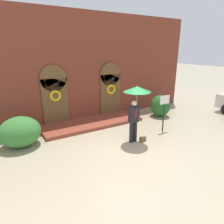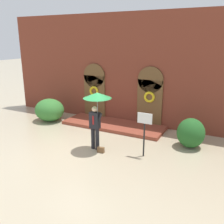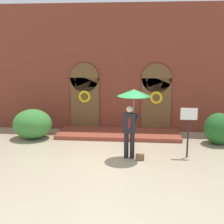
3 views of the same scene
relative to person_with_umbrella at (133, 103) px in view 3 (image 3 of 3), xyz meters
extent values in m
plane|color=tan|center=(-0.67, -0.29, -1.91)|extent=(80.00, 80.00, 0.00)
cube|color=brown|center=(-0.67, 3.91, 0.89)|extent=(14.00, 0.50, 5.60)
cube|color=brown|center=(-2.27, 3.62, -0.71)|extent=(1.30, 0.08, 2.40)
cylinder|color=brown|center=(-2.27, 3.62, 0.49)|extent=(1.30, 0.08, 1.30)
cube|color=brown|center=(0.93, 3.62, -0.71)|extent=(1.30, 0.08, 2.40)
cylinder|color=brown|center=(0.93, 3.62, 0.49)|extent=(1.30, 0.08, 1.30)
torus|color=yellow|center=(-2.27, 3.55, -0.36)|extent=(0.56, 0.12, 0.56)
torus|color=yellow|center=(0.93, 3.55, -0.36)|extent=(0.56, 0.12, 0.56)
cube|color=brown|center=(-0.67, 2.76, -1.83)|extent=(5.20, 1.80, 0.16)
cylinder|color=black|center=(-0.20, 0.00, -1.46)|extent=(0.16, 0.16, 0.90)
cylinder|color=black|center=(0.00, 0.00, -1.46)|extent=(0.16, 0.16, 0.90)
cube|color=black|center=(-0.10, 0.00, -0.68)|extent=(0.41, 0.25, 0.66)
cube|color=#A51919|center=(-0.10, -0.13, -0.64)|extent=(0.06, 0.01, 0.36)
sphere|color=beige|center=(-0.10, 0.00, -0.22)|extent=(0.22, 0.22, 0.22)
cylinder|color=black|center=(0.12, 0.00, -0.58)|extent=(0.22, 0.09, 0.46)
cylinder|color=gray|center=(0.03, 0.00, -0.26)|extent=(0.02, 0.02, 0.98)
cone|color=#1E7538|center=(0.03, 0.00, 0.34)|extent=(1.10, 1.10, 0.22)
cone|color=white|center=(0.03, 0.00, 0.35)|extent=(0.61, 0.60, 0.20)
cube|color=brown|center=(0.27, -0.20, -1.80)|extent=(0.29, 0.14, 0.22)
cylinder|color=black|center=(1.88, 0.27, -1.26)|extent=(0.06, 0.06, 1.30)
cube|color=white|center=(1.88, 0.27, -0.39)|extent=(0.56, 0.03, 0.40)
ellipsoid|color=#387A33|center=(-4.19, 2.03, -1.30)|extent=(1.60, 1.48, 1.22)
ellipsoid|color=#235B23|center=(3.30, 1.95, -1.30)|extent=(1.13, 1.15, 1.23)
camera|label=1|loc=(-4.82, -6.14, 1.86)|focal=32.00mm
camera|label=2|loc=(4.77, -8.04, 2.41)|focal=40.00mm
camera|label=3|loc=(0.29, -10.14, 1.74)|focal=50.00mm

